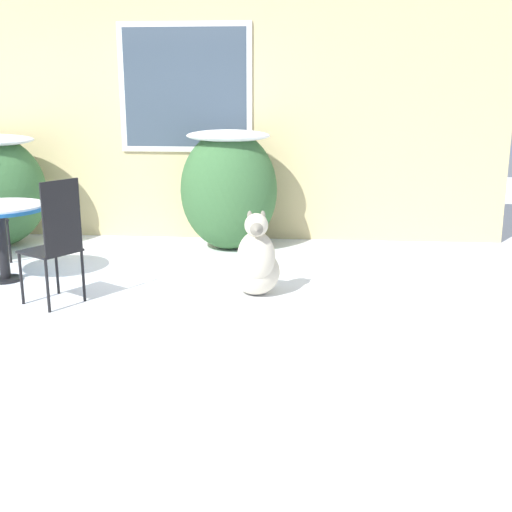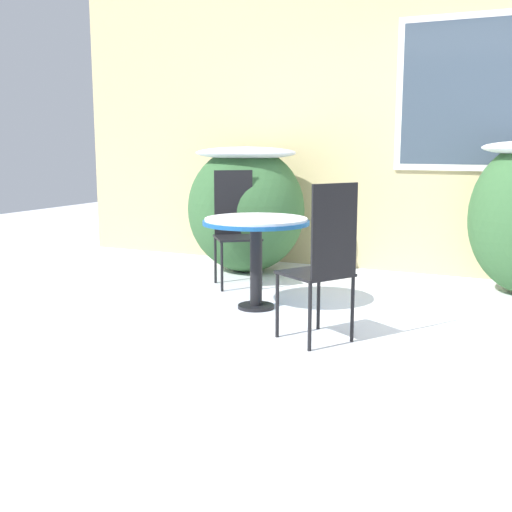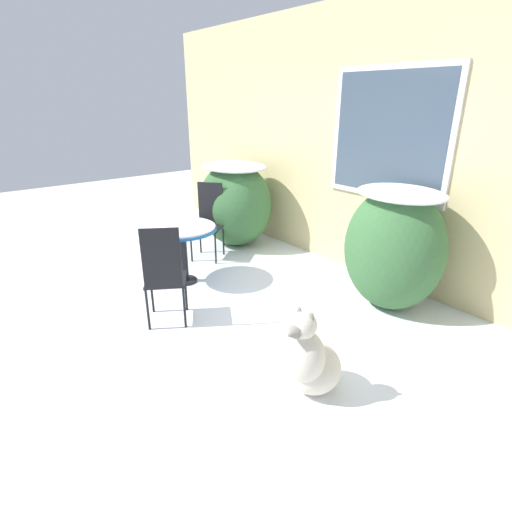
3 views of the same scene
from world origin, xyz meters
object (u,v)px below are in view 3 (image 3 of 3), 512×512
patio_chair_near_table (209,219)px  patio_chair_far_side (164,274)px  dog (310,361)px  patio_table (182,235)px

patio_chair_near_table → patio_chair_far_side: 1.84m
patio_chair_near_table → patio_chair_far_side: bearing=-83.6°
patio_chair_near_table → patio_chair_far_side: size_ratio=1.00×
patio_chair_near_table → dog: (2.86, -0.95, -0.26)m
patio_chair_far_side → dog: (1.57, 0.37, -0.26)m
patio_table → patio_chair_near_table: (-0.53, 0.70, -0.06)m
patio_table → patio_chair_far_side: 0.98m
patio_table → patio_chair_far_side: bearing=-39.2°
dog → patio_chair_near_table: bearing=155.8°
patio_chair_far_side → dog: patio_chair_far_side is taller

